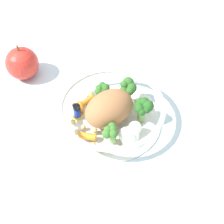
{
  "coord_description": "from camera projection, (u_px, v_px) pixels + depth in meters",
  "views": [
    {
      "loc": [
        -0.05,
        -0.39,
        0.5
      ],
      "look_at": [
        0.01,
        -0.01,
        0.03
      ],
      "focal_mm": 51.37,
      "sensor_mm": 36.0,
      "label": 1
    }
  ],
  "objects": [
    {
      "name": "ground_plane",
      "position": [
        108.0,
        116.0,
        0.63
      ],
      "size": [
        2.4,
        2.4,
        0.0
      ],
      "primitive_type": "plane",
      "color": "silver"
    },
    {
      "name": "food_container",
      "position": [
        113.0,
        112.0,
        0.6
      ],
      "size": [
        0.2,
        0.2,
        0.07
      ],
      "color": "white",
      "rests_on": "ground_plane"
    },
    {
      "name": "loose_apple",
      "position": [
        22.0,
        63.0,
        0.68
      ],
      "size": [
        0.07,
        0.07,
        0.08
      ],
      "color": "red",
      "rests_on": "ground_plane"
    }
  ]
}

